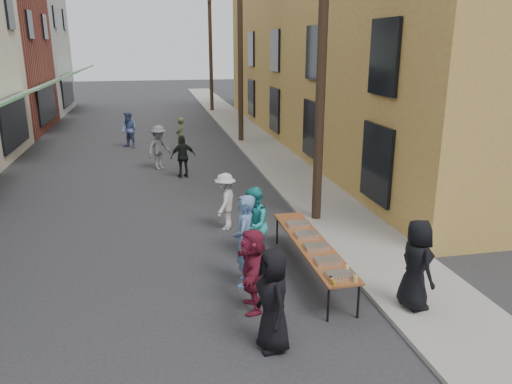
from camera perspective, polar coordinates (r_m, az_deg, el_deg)
name	(u,v)px	position (r m, az deg, el deg)	size (l,w,h in m)	color
ground	(167,283)	(10.89, -10.12, -10.17)	(120.00, 120.00, 0.00)	#28282B
sidewalk	(254,140)	(25.72, -0.17, 5.91)	(2.20, 60.00, 0.10)	gray
building_ochre	(380,40)	(26.25, 14.02, 16.53)	(10.00, 28.00, 10.00)	gold
utility_pole_near	(322,58)	(13.49, 7.53, 14.98)	(0.26, 0.26, 9.00)	#2D2116
utility_pole_mid	(240,51)	(25.13, -1.81, 15.86)	(0.26, 0.26, 9.00)	#2D2116
utility_pole_far	(211,48)	(37.00, -5.22, 16.08)	(0.26, 0.26, 9.00)	#2D2116
serving_table	(312,245)	(10.83, 6.40, -6.00)	(0.70, 4.00, 0.75)	maroon
catering_tray_sausage	(340,275)	(9.39, 9.57, -9.33)	(0.50, 0.33, 0.08)	maroon
catering_tray_foil_b	(328,260)	(9.94, 8.22, -7.75)	(0.50, 0.33, 0.08)	#B2B2B7
catering_tray_buns	(316,247)	(10.54, 6.92, -6.22)	(0.50, 0.33, 0.08)	tan
catering_tray_foil_d	(306,235)	(11.16, 5.78, -4.86)	(0.50, 0.33, 0.08)	#B2B2B7
catering_tray_buns_end	(297,224)	(11.78, 4.76, -3.64)	(0.50, 0.33, 0.08)	tan
condiment_jar_a	(334,284)	(9.07, 8.95, -10.30)	(0.07, 0.07, 0.08)	#A57F26
condiment_jar_b	(332,281)	(9.15, 8.72, -10.02)	(0.07, 0.07, 0.08)	#A57F26
condiment_jar_c	(330,279)	(9.24, 8.51, -9.75)	(0.07, 0.07, 0.08)	#A57F26
cup_stack	(356,279)	(9.25, 11.31, -9.73)	(0.08, 0.08, 0.12)	tan
guest_front_a	(273,300)	(8.26, 1.98, -12.22)	(0.86, 0.56, 1.76)	black
guest_front_b	(244,241)	(10.30, -1.36, -5.57)	(0.71, 0.47, 1.95)	#577AA9
guest_front_c	(253,225)	(11.41, -0.30, -3.77)	(0.86, 0.67, 1.76)	teal
guest_front_d	(225,202)	(13.41, -3.52, -1.10)	(1.01, 0.58, 1.56)	silver
guest_front_e	(249,221)	(12.01, -0.76, -3.33)	(0.89, 0.37, 1.52)	brown
guest_queue_back	(253,270)	(9.41, -0.39, -8.90)	(1.51, 0.48, 1.62)	maroon
server	(416,264)	(9.72, 17.86, -7.89)	(0.85, 0.55, 1.73)	black
passerby_left	(159,147)	(20.22, -11.03, 5.02)	(1.14, 0.65, 1.76)	slate
passerby_mid	(183,157)	(18.82, -8.32, 4.03)	(0.94, 0.39, 1.60)	black
passerby_right	(180,135)	(23.21, -8.63, 6.44)	(0.59, 0.39, 1.62)	#4D5430
passerby_far	(129,130)	(24.80, -14.29, 6.92)	(0.85, 0.66, 1.74)	#4E6397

